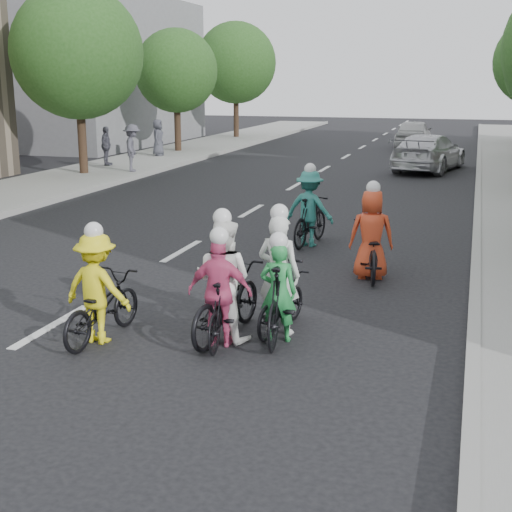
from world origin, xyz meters
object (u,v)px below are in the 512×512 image
at_px(follow_car_trail, 414,134).
at_px(cyclist_3, 280,298).
at_px(cyclist_4, 99,298).
at_px(spectator_2, 158,138).
at_px(cyclist_0, 310,214).
at_px(cyclist_1, 280,291).
at_px(cyclist_2, 372,244).
at_px(spectator_0, 132,148).
at_px(cyclist_6, 221,302).
at_px(spectator_1, 106,146).
at_px(cyclist_5, 225,292).
at_px(follow_car_lead, 429,152).

bearing_deg(follow_car_trail, cyclist_3, 90.62).
bearing_deg(cyclist_4, spectator_2, -61.80).
xyz_separation_m(cyclist_3, cyclist_4, (-2.39, -0.83, 0.02)).
relative_size(cyclist_0, cyclist_1, 0.99).
bearing_deg(cyclist_2, spectator_0, -58.06).
distance_m(cyclist_6, spectator_1, 20.62).
relative_size(cyclist_1, cyclist_5, 0.93).
relative_size(cyclist_4, spectator_0, 1.02).
bearing_deg(cyclist_6, spectator_0, -65.71).
relative_size(cyclist_3, cyclist_6, 1.14).
bearing_deg(cyclist_1, follow_car_lead, -83.85).
xyz_separation_m(cyclist_0, cyclist_2, (1.68, -2.21, -0.08)).
distance_m(cyclist_4, spectator_2, 23.60).
bearing_deg(cyclist_1, cyclist_3, 113.55).
relative_size(cyclist_1, cyclist_3, 0.99).
bearing_deg(follow_car_lead, cyclist_6, 97.77).
height_order(cyclist_3, cyclist_4, cyclist_4).
distance_m(cyclist_2, follow_car_trail, 26.34).
distance_m(cyclist_6, follow_car_trail, 30.35).
relative_size(cyclist_5, follow_car_trail, 0.46).
relative_size(cyclist_1, follow_car_trail, 0.43).
relative_size(cyclist_0, cyclist_4, 1.03).
bearing_deg(cyclist_5, cyclist_4, 28.75).
bearing_deg(spectator_2, cyclist_1, -161.11).
xyz_separation_m(follow_car_trail, spectator_1, (-11.17, -13.05, 0.18)).
xyz_separation_m(cyclist_2, spectator_1, (-12.70, 13.24, 0.31)).
height_order(cyclist_3, cyclist_5, cyclist_5).
xyz_separation_m(cyclist_3, follow_car_lead, (0.70, 20.14, 0.13)).
bearing_deg(spectator_0, cyclist_5, -172.07).
relative_size(cyclist_0, follow_car_trail, 0.42).
bearing_deg(spectator_1, follow_car_trail, -49.08).
xyz_separation_m(cyclist_2, cyclist_6, (-1.49, -4.06, -0.02)).
xyz_separation_m(cyclist_5, spectator_1, (-11.16, 17.05, 0.27)).
relative_size(cyclist_3, spectator_2, 1.16).
height_order(cyclist_0, follow_car_trail, cyclist_0).
bearing_deg(cyclist_1, cyclist_4, 34.03).
bearing_deg(spectator_2, cyclist_4, -167.35).
bearing_deg(cyclist_1, cyclist_5, 43.98).
height_order(cyclist_2, spectator_2, cyclist_2).
xyz_separation_m(cyclist_5, follow_car_lead, (1.46, 20.33, 0.06)).
bearing_deg(cyclist_5, cyclist_2, -104.15).
height_order(cyclist_2, spectator_0, spectator_0).
xyz_separation_m(cyclist_1, spectator_2, (-11.42, 20.66, 0.36)).
distance_m(cyclist_2, spectator_2, 21.25).
bearing_deg(cyclist_4, cyclist_1, -148.86).
bearing_deg(spectator_2, cyclist_2, -154.74).
distance_m(cyclist_1, cyclist_4, 2.57).
height_order(cyclist_4, follow_car_trail, cyclist_4).
relative_size(cyclist_3, cyclist_4, 1.05).
bearing_deg(spectator_0, follow_car_trail, -55.25).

